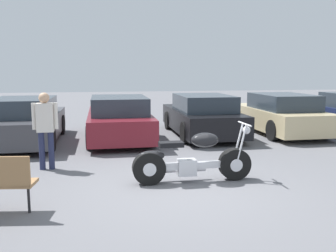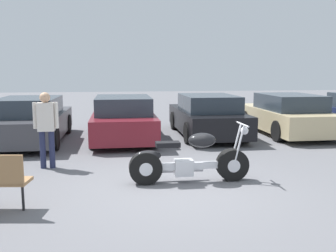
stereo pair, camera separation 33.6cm
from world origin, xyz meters
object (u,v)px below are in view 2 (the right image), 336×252
object	(u,v)px
parked_car_maroon	(123,119)
person_standing	(46,124)
parked_car_champagne	(286,115)
motorcycle	(188,161)
parked_car_black	(207,116)
parked_car_dark_grey	(31,121)

from	to	relation	value
parked_car_maroon	person_standing	xyz separation A→B (m)	(-1.67, -3.16, 0.33)
parked_car_maroon	parked_car_champagne	world-z (taller)	same
motorcycle	person_standing	size ratio (longest dim) A/B	1.39
motorcycle	parked_car_black	distance (m)	5.12
parked_car_black	person_standing	xyz separation A→B (m)	(-4.31, -3.46, 0.33)
parked_car_black	person_standing	bearing A→B (deg)	-141.25
parked_car_dark_grey	person_standing	xyz separation A→B (m)	(0.98, -3.07, 0.33)
parked_car_maroon	parked_car_black	size ratio (longest dim) A/B	1.00
parked_car_maroon	parked_car_champagne	bearing A→B (deg)	2.70
parked_car_dark_grey	person_standing	size ratio (longest dim) A/B	2.65
parked_car_dark_grey	parked_car_champagne	size ratio (longest dim) A/B	1.00
parked_car_black	person_standing	size ratio (longest dim) A/B	2.65
parked_car_black	parked_car_champagne	distance (m)	2.65
parked_car_champagne	person_standing	distance (m)	7.75
motorcycle	parked_car_champagne	world-z (taller)	parked_car_champagne
motorcycle	parked_car_champagne	size ratio (longest dim) A/B	0.52
parked_car_dark_grey	parked_car_champagne	xyz separation A→B (m)	(7.93, 0.34, 0.00)
parked_car_dark_grey	parked_car_maroon	bearing A→B (deg)	1.93
parked_car_dark_grey	parked_car_maroon	size ratio (longest dim) A/B	1.00
parked_car_champagne	parked_car_dark_grey	bearing A→B (deg)	-177.56
motorcycle	person_standing	distance (m)	3.16
parked_car_dark_grey	parked_car_maroon	world-z (taller)	same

